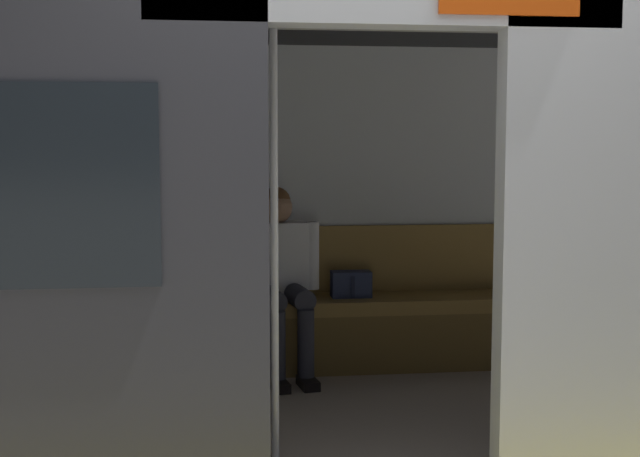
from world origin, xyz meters
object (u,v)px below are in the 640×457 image
person_seated (279,268)px  book (224,298)px  handbag (351,284)px  train_car (331,144)px  grab_pole_door (274,238)px  bench_seat (319,316)px

person_seated → book: 0.42m
person_seated → handbag: bearing=-167.9°
train_car → book: train_car is taller
train_car → grab_pole_door: train_car is taller
train_car → handbag: (-0.28, -1.01, -0.92)m
bench_seat → handbag: bearing=-166.6°
bench_seat → grab_pole_door: (0.40, 1.61, 0.69)m
bench_seat → grab_pole_door: 1.80m
train_car → handbag: 1.39m
bench_seat → person_seated: bearing=11.1°
train_car → person_seated: 1.22m
handbag → grab_pole_door: grab_pole_door is taller
person_seated → grab_pole_door: size_ratio=0.57×
handbag → book: handbag is taller
bench_seat → handbag: handbag is taller
bench_seat → person_seated: person_seated is taller
book → person_seated: bearing=131.3°
train_car → book: 1.52m
person_seated → grab_pole_door: grab_pole_door is taller
book → train_car: bearing=86.6°
person_seated → book: person_seated is taller
handbag → book: bearing=-0.1°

